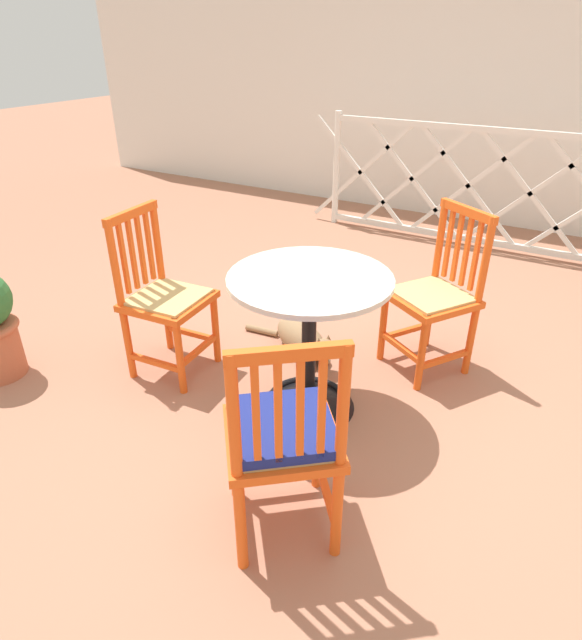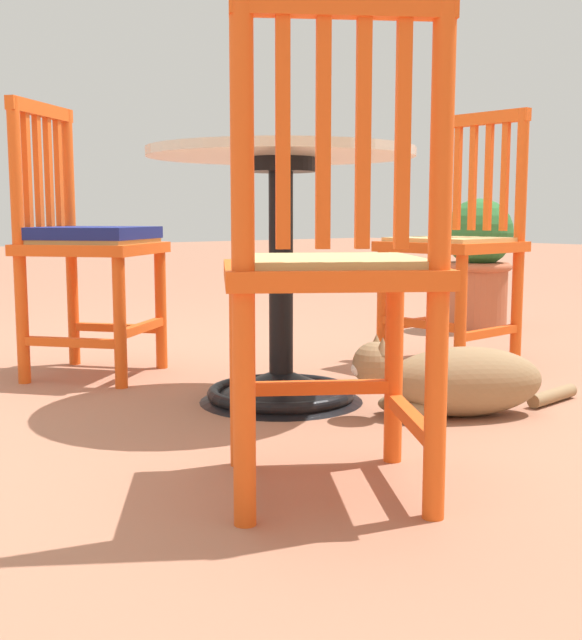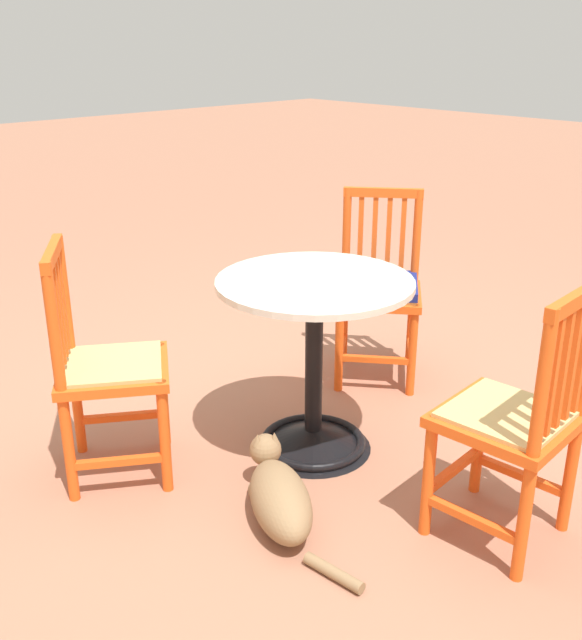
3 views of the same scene
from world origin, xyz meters
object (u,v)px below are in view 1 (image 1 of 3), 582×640
Objects in this scene: cafe_table at (308,359)px; orange_chair_near_fence at (164,299)px; orange_chair_tucked_in at (435,297)px; orange_chair_facing_out at (283,438)px; tabby_cat at (304,341)px.

orange_chair_near_fence is (-0.85, -0.07, 0.15)m from cafe_table.
orange_chair_tucked_in is 1.40m from orange_chair_facing_out.
orange_chair_tucked_in is at bearing 21.37° from tabby_cat.
cafe_table is 0.53m from tabby_cat.
cafe_table reaches higher than tabby_cat.
orange_chair_near_fence reaches higher than cafe_table.
orange_chair_tucked_in is 1.00× the size of orange_chair_facing_out.
orange_chair_near_fence is at bearing -140.35° from tabby_cat.
orange_chair_facing_out is 1.27× the size of tabby_cat.
cafe_table is at bearing 4.48° from orange_chair_near_fence.
tabby_cat is (0.59, 0.49, -0.34)m from orange_chair_near_fence.
orange_chair_tucked_in and orange_chair_facing_out have the same top height.
orange_chair_tucked_in is (0.41, 0.68, 0.15)m from cafe_table.
tabby_cat is (-0.25, 0.42, -0.19)m from cafe_table.
cafe_table is 0.83× the size of orange_chair_facing_out.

